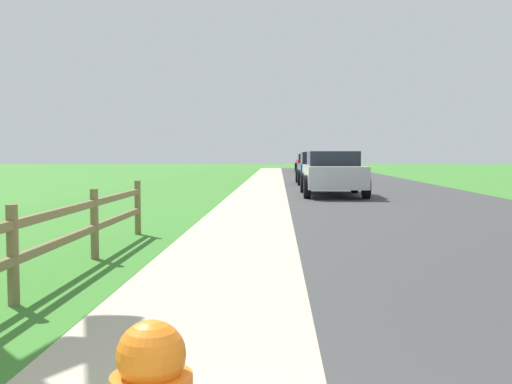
{
  "coord_description": "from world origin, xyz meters",
  "views": [
    {
      "loc": [
        -0.31,
        -0.69,
        1.43
      ],
      "look_at": [
        -0.62,
        7.7,
        0.9
      ],
      "focal_mm": 41.84,
      "sensor_mm": 36.0,
      "label": 1
    }
  ],
  "objects_px": {
    "parked_car_red": "(309,163)",
    "parked_car_white": "(318,164)",
    "parked_suv_silver": "(333,173)",
    "parked_car_blue": "(318,168)"
  },
  "relations": [
    {
      "from": "parked_car_blue",
      "to": "parked_car_white",
      "type": "relative_size",
      "value": 0.92
    },
    {
      "from": "parked_car_white",
      "to": "parked_car_red",
      "type": "relative_size",
      "value": 1.05
    },
    {
      "from": "parked_car_red",
      "to": "parked_car_white",
      "type": "bearing_deg",
      "value": -89.66
    },
    {
      "from": "parked_suv_silver",
      "to": "parked_car_blue",
      "type": "xyz_separation_m",
      "value": [
        0.04,
        7.8,
        -0.02
      ]
    },
    {
      "from": "parked_suv_silver",
      "to": "parked_car_white",
      "type": "xyz_separation_m",
      "value": [
        0.62,
        16.91,
        0.02
      ]
    },
    {
      "from": "parked_car_blue",
      "to": "parked_car_red",
      "type": "distance_m",
      "value": 19.12
    },
    {
      "from": "parked_car_white",
      "to": "parked_car_red",
      "type": "xyz_separation_m",
      "value": [
        -0.06,
        10.0,
        -0.06
      ]
    },
    {
      "from": "parked_suv_silver",
      "to": "parked_car_red",
      "type": "relative_size",
      "value": 1.07
    },
    {
      "from": "parked_suv_silver",
      "to": "parked_car_blue",
      "type": "height_order",
      "value": "parked_suv_silver"
    },
    {
      "from": "parked_suv_silver",
      "to": "parked_car_red",
      "type": "bearing_deg",
      "value": 88.8
    }
  ]
}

